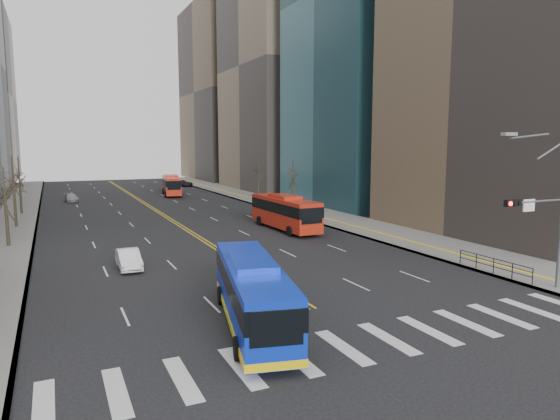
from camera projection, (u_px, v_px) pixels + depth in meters
ground at (366, 343)px, 22.18m from camera, size 220.00×220.00×0.00m
sidewalk_right at (287, 206)px, 69.95m from camera, size 7.00×130.00×0.15m
sidewalk_left at (14, 222)px, 55.90m from camera, size 5.00×130.00×0.15m
crosswalk at (366, 342)px, 22.18m from camera, size 26.70×4.00×0.01m
centerline at (148, 205)px, 71.74m from camera, size 0.55×100.00×0.01m
office_towers at (128, 49)px, 80.79m from camera, size 83.00×134.00×58.00m
signal_mast at (546, 212)px, 29.02m from camera, size 5.37×0.37×9.39m
pedestrian_railing at (494, 263)px, 33.39m from camera, size 0.06×6.06×1.02m
street_trees at (109, 183)px, 49.70m from camera, size 35.20×47.20×7.60m
blue_bus at (252, 291)px, 23.97m from camera, size 4.89×11.76×3.36m
red_bus_near at (285, 210)px, 51.07m from camera, size 3.03×11.32×3.57m
red_bus_far at (172, 184)px, 85.40m from camera, size 4.10×11.16×3.47m
car_white at (129, 259)px, 35.19m from camera, size 1.50×4.19×1.38m
car_dark_mid at (292, 214)px, 57.21m from camera, size 1.96×4.67×1.58m
car_silver at (71, 198)px, 75.65m from camera, size 2.22×4.36×1.21m
car_dark_far at (184, 183)px, 103.21m from camera, size 3.31×5.09×1.30m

